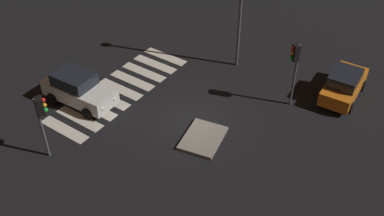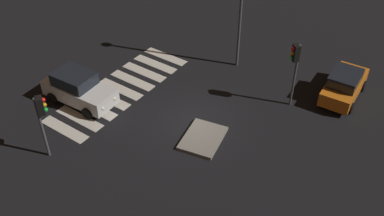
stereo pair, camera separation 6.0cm
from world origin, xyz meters
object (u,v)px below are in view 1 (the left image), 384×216
traffic_island (203,138)px  traffic_light_west (295,61)px  car_orange (344,85)px  car_white (78,89)px  traffic_light_east (41,113)px

traffic_island → traffic_light_west: traffic_light_west is taller
car_orange → traffic_light_west: 4.10m
car_white → traffic_light_east: size_ratio=1.23×
traffic_island → car_white: bearing=-79.9°
traffic_light_east → traffic_light_west: 13.61m
traffic_island → traffic_light_west: (-5.42, 2.42, 2.99)m
traffic_island → car_white: (1.40, -7.86, 0.86)m
car_orange → traffic_light_west: size_ratio=1.05×
car_white → traffic_light_west: size_ratio=1.12×
traffic_island → traffic_light_west: bearing=156.0°
traffic_light_east → car_white: bearing=62.4°
traffic_island → car_orange: (-7.99, 4.74, 0.80)m
car_white → car_orange: car_white is taller
traffic_light_east → traffic_light_west: traffic_light_west is taller
car_orange → traffic_island: bearing=146.2°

